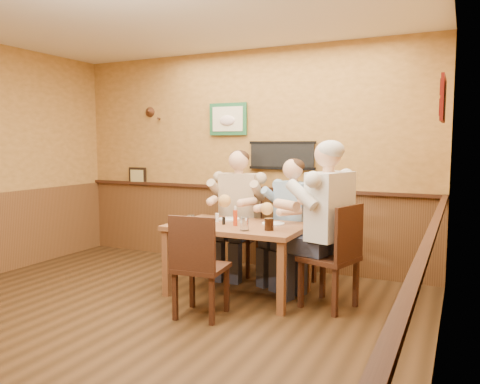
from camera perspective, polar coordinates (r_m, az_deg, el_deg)
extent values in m
plane|color=black|center=(4.35, -14.41, -15.78)|extent=(5.00, 5.00, 0.00)
cube|color=#BB8841|center=(6.17, 0.37, 4.08)|extent=(5.00, 0.02, 2.80)
cube|color=#BB8841|center=(3.09, 23.11, 1.81)|extent=(0.02, 5.00, 2.80)
cube|color=brown|center=(6.25, 0.28, -4.20)|extent=(5.00, 0.02, 1.00)
cube|color=brown|center=(3.27, 22.09, -14.10)|extent=(0.02, 5.00, 1.00)
cube|color=black|center=(5.92, 5.13, 4.47)|extent=(0.88, 0.03, 0.34)
cube|color=#205D35|center=(6.23, -1.47, 8.88)|extent=(0.54, 0.03, 0.42)
cube|color=black|center=(7.05, -12.38, 1.89)|extent=(0.30, 0.03, 0.26)
cube|color=maroon|center=(4.15, 23.54, 10.33)|extent=(0.03, 0.48, 0.36)
cube|color=brown|center=(4.94, -0.27, -4.25)|extent=(1.40, 0.90, 0.05)
cube|color=brown|center=(5.00, -8.94, -8.58)|extent=(0.07, 0.07, 0.70)
cube|color=brown|center=(4.43, 5.07, -10.46)|extent=(0.07, 0.07, 0.70)
cube|color=brown|center=(5.64, -4.42, -6.87)|extent=(0.07, 0.07, 0.70)
cube|color=brown|center=(5.14, 8.16, -8.18)|extent=(0.07, 0.07, 0.70)
cylinder|color=silver|center=(4.84, -5.97, -3.51)|extent=(0.09, 0.09, 0.11)
cylinder|color=white|center=(4.57, 0.56, -3.91)|extent=(0.11, 0.11, 0.13)
cylinder|color=black|center=(4.60, 3.56, -3.96)|extent=(0.09, 0.09, 0.12)
cylinder|color=#BB3613|center=(4.84, -0.58, -3.06)|extent=(0.05, 0.05, 0.18)
cylinder|color=silver|center=(5.09, -2.81, -3.12)|extent=(0.05, 0.05, 0.10)
cylinder|color=black|center=(4.92, -2.00, -3.51)|extent=(0.04, 0.04, 0.08)
cylinder|color=silver|center=(5.23, -1.36, -3.31)|extent=(0.25, 0.25, 0.02)
cylinder|color=white|center=(4.95, 4.06, -3.85)|extent=(0.24, 0.24, 0.02)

